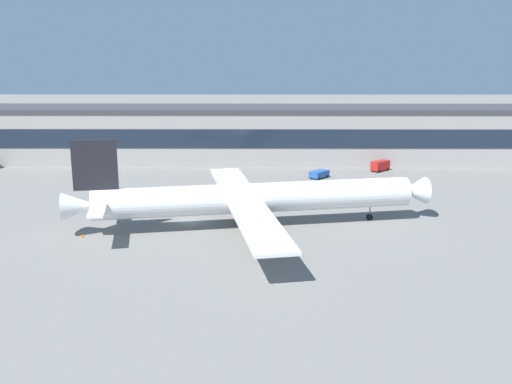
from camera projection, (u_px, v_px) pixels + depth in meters
The scene contains 6 objects.
ground_plane at pixel (190, 222), 99.94m from camera, with size 600.00×600.00×0.00m, color slate.
terminal_building at pixel (214, 134), 153.70m from camera, with size 168.60×18.69×14.61m.
airliner at pixel (250, 198), 96.00m from camera, with size 61.82×53.58×15.52m.
pushback_tractor at pixel (319, 174), 133.74m from camera, with size 5.12×5.32×1.75m.
crew_van at pixel (381, 165), 141.69m from camera, with size 5.31×5.15×2.55m.
traffic_cone_0 at pixel (82, 236), 91.24m from camera, with size 0.52×0.52×0.65m, color #F2590C.
Camera 1 is at (12.14, -95.71, 29.01)m, focal length 40.10 mm.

